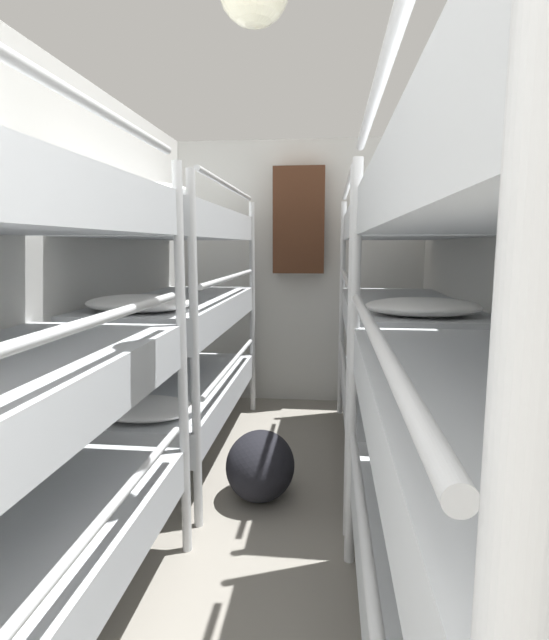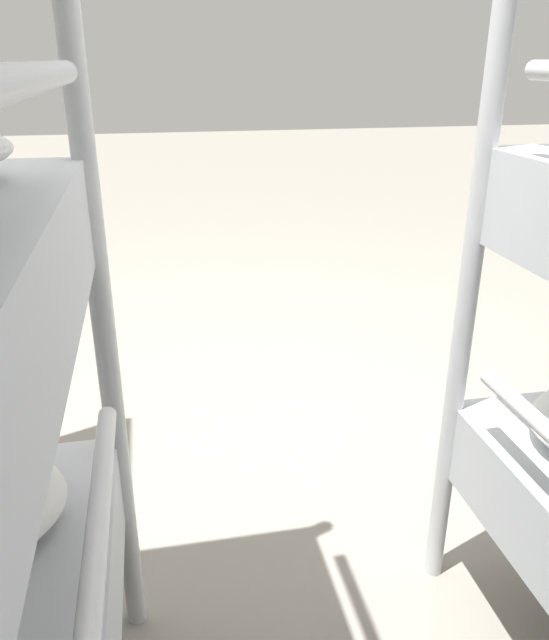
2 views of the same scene
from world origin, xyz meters
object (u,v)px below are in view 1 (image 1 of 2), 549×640
at_px(duffel_bag, 260,465).
at_px(bunk_stack_left_far, 177,311).
at_px(bunk_stack_right_near, 530,436).
at_px(bunk_stack_right_far, 402,315).
at_px(hanging_coat, 299,221).

bearing_deg(duffel_bag, bunk_stack_left_far, 138.81).
height_order(bunk_stack_left_far, duffel_bag, bunk_stack_left_far).
relative_size(bunk_stack_right_near, bunk_stack_right_far, 1.00).
distance_m(duffel_bag, hanging_coat, 2.25).
relative_size(bunk_stack_left_far, duffel_bag, 4.15).
distance_m(bunk_stack_right_near, duffel_bag, 1.88).
distance_m(bunk_stack_right_near, bunk_stack_right_far, 2.04).
relative_size(bunk_stack_right_near, bunk_stack_left_far, 1.00).
xyz_separation_m(bunk_stack_right_far, duffel_bag, (-0.83, -0.55, -0.79)).
bearing_deg(bunk_stack_left_far, hanging_coat, 58.36).
relative_size(bunk_stack_left_far, bunk_stack_right_far, 1.00).
relative_size(bunk_stack_right_far, duffel_bag, 4.15).
bearing_deg(duffel_bag, bunk_stack_right_far, 33.48).
bearing_deg(bunk_stack_left_far, bunk_stack_right_far, 0.00).
bearing_deg(hanging_coat, bunk_stack_right_far, -58.39).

